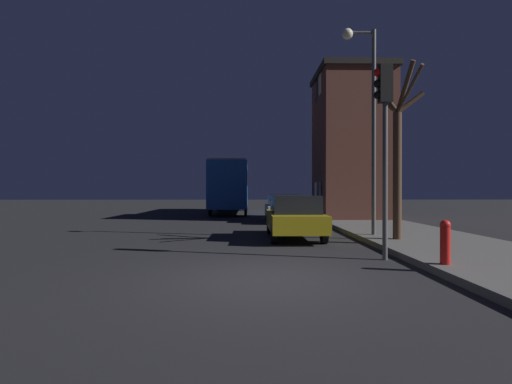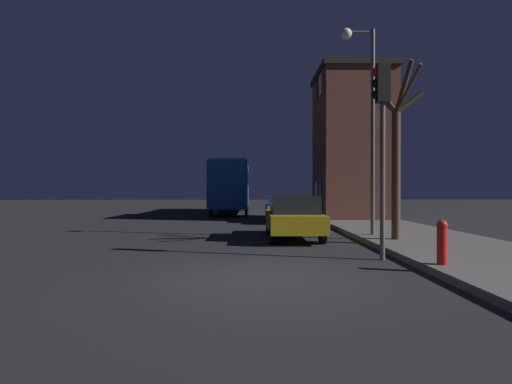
{
  "view_description": "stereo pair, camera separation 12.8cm",
  "coord_description": "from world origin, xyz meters",
  "px_view_note": "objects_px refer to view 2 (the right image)",
  "views": [
    {
      "loc": [
        -0.27,
        -7.5,
        1.68
      ],
      "look_at": [
        0.08,
        12.34,
        1.57
      ],
      "focal_mm": 28.0,
      "sensor_mm": 36.0,
      "label": 1
    },
    {
      "loc": [
        -0.14,
        -7.5,
        1.68
      ],
      "look_at": [
        0.08,
        12.34,
        1.57
      ],
      "focal_mm": 28.0,
      "sensor_mm": 36.0,
      "label": 2
    }
  ],
  "objects_px": {
    "streetlamp": "(365,103)",
    "bare_tree": "(397,154)",
    "bus": "(231,183)",
    "car_near_lane": "(293,216)",
    "car_mid_lane": "(284,207)",
    "traffic_light": "(381,121)",
    "fire_hydrant": "(442,241)"
  },
  "relations": [
    {
      "from": "bus",
      "to": "car_near_lane",
      "type": "height_order",
      "value": "bus"
    },
    {
      "from": "streetlamp",
      "to": "bare_tree",
      "type": "bearing_deg",
      "value": -64.78
    },
    {
      "from": "bare_tree",
      "to": "bus",
      "type": "distance_m",
      "value": 17.72
    },
    {
      "from": "streetlamp",
      "to": "car_near_lane",
      "type": "bearing_deg",
      "value": 173.24
    },
    {
      "from": "traffic_light",
      "to": "car_near_lane",
      "type": "distance_m",
      "value": 5.23
    },
    {
      "from": "car_near_lane",
      "to": "fire_hydrant",
      "type": "distance_m",
      "value": 6.18
    },
    {
      "from": "traffic_light",
      "to": "car_near_lane",
      "type": "bearing_deg",
      "value": 111.42
    },
    {
      "from": "car_near_lane",
      "to": "streetlamp",
      "type": "bearing_deg",
      "value": -6.76
    },
    {
      "from": "streetlamp",
      "to": "car_near_lane",
      "type": "relative_size",
      "value": 1.58
    },
    {
      "from": "bare_tree",
      "to": "car_mid_lane",
      "type": "bearing_deg",
      "value": 107.49
    },
    {
      "from": "streetlamp",
      "to": "bus",
      "type": "relative_size",
      "value": 0.69
    },
    {
      "from": "traffic_light",
      "to": "bus",
      "type": "relative_size",
      "value": 0.46
    },
    {
      "from": "streetlamp",
      "to": "traffic_light",
      "type": "relative_size",
      "value": 1.5
    },
    {
      "from": "streetlamp",
      "to": "traffic_light",
      "type": "distance_m",
      "value": 4.23
    },
    {
      "from": "bare_tree",
      "to": "streetlamp",
      "type": "bearing_deg",
      "value": 115.22
    },
    {
      "from": "bare_tree",
      "to": "car_near_lane",
      "type": "relative_size",
      "value": 1.19
    },
    {
      "from": "car_near_lane",
      "to": "car_mid_lane",
      "type": "relative_size",
      "value": 1.09
    },
    {
      "from": "car_mid_lane",
      "to": "streetlamp",
      "type": "bearing_deg",
      "value": -73.91
    },
    {
      "from": "streetlamp",
      "to": "car_near_lane",
      "type": "distance_m",
      "value": 4.55
    },
    {
      "from": "car_near_lane",
      "to": "car_mid_lane",
      "type": "xyz_separation_m",
      "value": [
        0.29,
        7.08,
        -0.02
      ]
    },
    {
      "from": "traffic_light",
      "to": "bus",
      "type": "bearing_deg",
      "value": 103.26
    },
    {
      "from": "streetlamp",
      "to": "car_mid_lane",
      "type": "distance_m",
      "value": 8.58
    },
    {
      "from": "car_mid_lane",
      "to": "traffic_light",
      "type": "bearing_deg",
      "value": -83.08
    },
    {
      "from": "bus",
      "to": "car_mid_lane",
      "type": "distance_m",
      "value": 8.78
    },
    {
      "from": "traffic_light",
      "to": "car_mid_lane",
      "type": "xyz_separation_m",
      "value": [
        -1.37,
        11.33,
        -2.57
      ]
    },
    {
      "from": "traffic_light",
      "to": "car_mid_lane",
      "type": "height_order",
      "value": "traffic_light"
    },
    {
      "from": "traffic_light",
      "to": "car_near_lane",
      "type": "height_order",
      "value": "traffic_light"
    },
    {
      "from": "streetlamp",
      "to": "bare_tree",
      "type": "distance_m",
      "value": 2.31
    },
    {
      "from": "streetlamp",
      "to": "bare_tree",
      "type": "xyz_separation_m",
      "value": [
        0.6,
        -1.27,
        -1.83
      ]
    },
    {
      "from": "streetlamp",
      "to": "fire_hydrant",
      "type": "bearing_deg",
      "value": -89.71
    },
    {
      "from": "bare_tree",
      "to": "car_mid_lane",
      "type": "height_order",
      "value": "bare_tree"
    },
    {
      "from": "car_mid_lane",
      "to": "bare_tree",
      "type": "bearing_deg",
      "value": -72.51
    }
  ]
}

